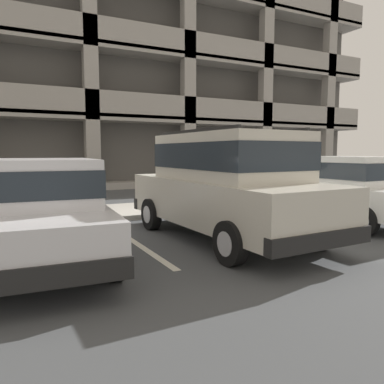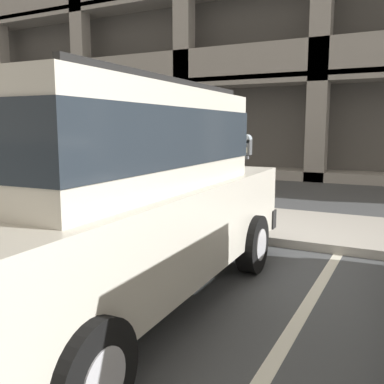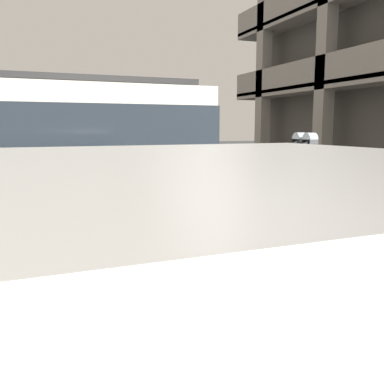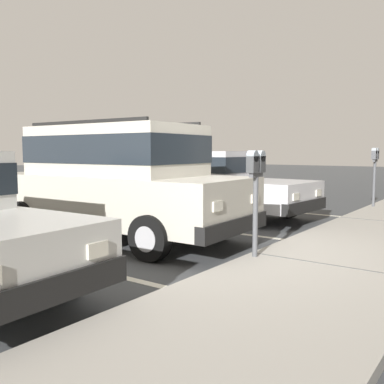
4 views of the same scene
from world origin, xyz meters
The scene contains 7 objects.
ground_plane centered at (0.00, 0.00, -0.05)m, with size 80.00×80.00×0.10m.
sidewalk centered at (0.00, 1.30, 0.06)m, with size 40.00×2.20×0.12m.
parking_stall_lines centered at (1.63, -1.40, 0.00)m, with size 13.16×4.80×0.01m.
silver_suv centered at (0.00, -2.45, 1.09)m, with size 2.14×4.84×2.03m.
red_sedan centered at (-3.26, -2.49, 0.82)m, with size 2.05×4.59×1.54m.
parking_meter_near centered at (0.17, 0.35, 1.19)m, with size 0.35×0.12×1.43m.
parking_meter_far centered at (-6.35, 0.35, 1.24)m, with size 0.35×0.12×1.51m.
Camera 3 is at (4.31, -2.57, 1.62)m, focal length 40.00 mm.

